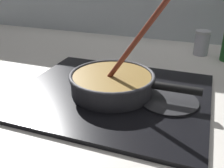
# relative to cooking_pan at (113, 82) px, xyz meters

# --- Properties ---
(ground) EXTENTS (2.40, 1.60, 0.04)m
(ground) POSITION_rel_cooking_pan_xyz_m (0.01, -0.10, -0.07)
(ground) COLOR beige
(hob_plate) EXTENTS (0.56, 0.48, 0.01)m
(hob_plate) POSITION_rel_cooking_pan_xyz_m (-0.00, 0.00, -0.04)
(hob_plate) COLOR black
(hob_plate) RESTS_ON ground
(burner_ring) EXTENTS (0.19, 0.19, 0.01)m
(burner_ring) POSITION_rel_cooking_pan_xyz_m (-0.00, 0.00, -0.03)
(burner_ring) COLOR #592D0C
(burner_ring) RESTS_ON hob_plate
(spare_burner) EXTENTS (0.16, 0.16, 0.01)m
(spare_burner) POSITION_rel_cooking_pan_xyz_m (0.17, 0.00, -0.03)
(spare_burner) COLOR #262628
(spare_burner) RESTS_ON hob_plate
(cooking_pan) EXTENTS (0.38, 0.25, 0.29)m
(cooking_pan) POSITION_rel_cooking_pan_xyz_m (0.00, 0.00, 0.00)
(cooking_pan) COLOR #38383D
(cooking_pan) RESTS_ON hob_plate
(condiment_jar) EXTENTS (0.06, 0.06, 0.10)m
(condiment_jar) POSITION_rel_cooking_pan_xyz_m (0.22, 0.50, 0.01)
(condiment_jar) COLOR silver
(condiment_jar) RESTS_ON ground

